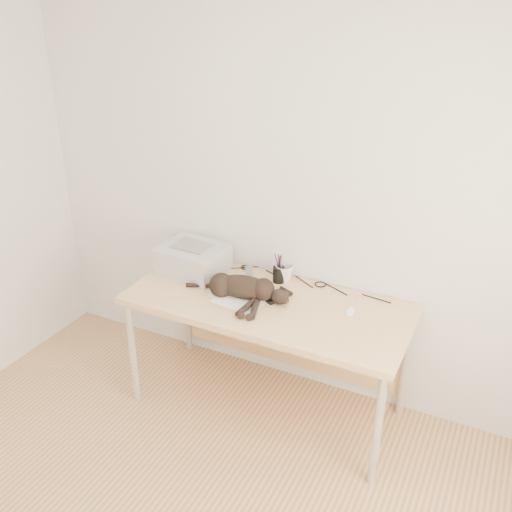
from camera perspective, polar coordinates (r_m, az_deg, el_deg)
The scene contains 11 objects.
wall_back at distance 3.28m, azimuth 3.95°, elevation 6.83°, with size 3.50×3.50×0.00m, color silver.
desk at distance 3.34m, azimuth 1.76°, elevation -5.86°, with size 1.60×0.70×0.74m.
printer at distance 3.51m, azimuth -6.34°, elevation -0.28°, with size 0.40×0.34×0.18m.
papers at distance 3.22m, azimuth -1.83°, elevation -4.35°, with size 0.34×0.27×0.01m.
cat at distance 3.22m, azimuth -1.57°, elevation -3.22°, with size 0.64×0.30×0.14m.
mug at distance 3.41m, azimuth 2.85°, elevation -1.70°, with size 0.11×0.11×0.10m, color silver.
pen_cup at distance 3.39m, azimuth 2.30°, elevation -1.82°, with size 0.07×0.07×0.18m.
remote_grey at distance 3.50m, azimuth -0.69°, elevation -1.69°, with size 0.05×0.17×0.02m, color gray.
remote_black at distance 3.23m, azimuth 2.33°, elevation -4.13°, with size 0.05×0.17×0.02m, color black.
mouse at distance 3.14m, azimuth 9.38°, elevation -5.30°, with size 0.06×0.10×0.03m, color white.
cable_tangle at distance 3.45m, azimuth 3.35°, elevation -2.14°, with size 1.36×0.07×0.01m, color black, non-canonical shape.
Camera 1 is at (1.17, -1.12, 2.36)m, focal length 40.00 mm.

